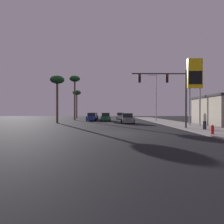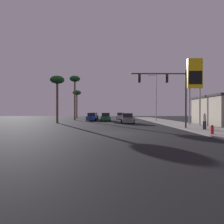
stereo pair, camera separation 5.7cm
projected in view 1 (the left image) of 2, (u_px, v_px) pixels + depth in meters
ground_plane at (119, 133)px, 15.77m from camera, size 120.00×120.00×0.00m
sidewalk_right at (180, 124)px, 25.84m from camera, size 5.00×60.00×0.12m
car_blue at (92, 117)px, 37.11m from camera, size 2.04×4.33×1.68m
car_silver at (120, 116)px, 44.57m from camera, size 2.04×4.33×1.68m
car_grey at (127, 119)px, 29.03m from camera, size 2.04×4.33×1.68m
car_black at (94, 116)px, 43.69m from camera, size 2.04×4.34×1.68m
car_green at (106, 117)px, 36.68m from camera, size 2.04×4.32×1.68m
traffic_light_mast at (171, 87)px, 19.60m from camera, size 6.27×0.36×6.50m
street_lamp at (155, 95)px, 33.57m from camera, size 1.74×0.24×9.00m
gas_station_sign at (195, 77)px, 23.58m from camera, size 2.00×0.42×9.00m
fire_hydrant at (212, 130)px, 14.20m from camera, size 0.24×0.34×0.76m
pedestrian_on_sidewalk at (205, 120)px, 18.08m from camera, size 0.34×0.32×1.67m
palm_tree_mid at (75, 82)px, 39.67m from camera, size 2.40×2.40×10.09m
palm_tree_far at (77, 94)px, 49.66m from camera, size 2.40×2.40×8.02m
palm_tree_near at (57, 82)px, 29.67m from camera, size 2.40×2.40×8.05m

